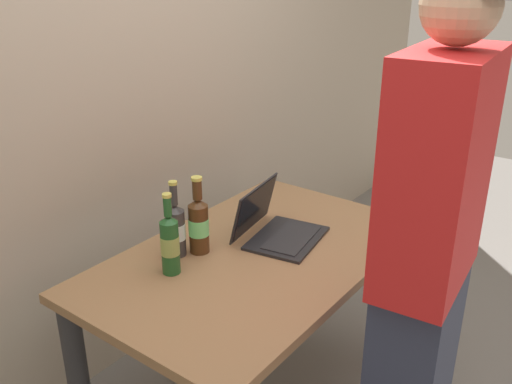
{
  "coord_description": "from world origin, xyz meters",
  "views": [
    {
      "loc": [
        -1.49,
        -1.12,
        1.77
      ],
      "look_at": [
        0.0,
        0.0,
        0.99
      ],
      "focal_mm": 39.0,
      "sensor_mm": 36.0,
      "label": 1
    }
  ],
  "objects_px": {
    "laptop": "(275,227)",
    "beer_bottle_green": "(170,243)",
    "beer_bottle_dark": "(199,223)",
    "beer_bottle_amber": "(176,228)",
    "person_figure": "(423,281)"
  },
  "relations": [
    {
      "from": "beer_bottle_amber",
      "to": "person_figure",
      "type": "distance_m",
      "value": 0.91
    },
    {
      "from": "beer_bottle_amber",
      "to": "beer_bottle_dark",
      "type": "xyz_separation_m",
      "value": [
        0.07,
        -0.05,
        0.01
      ]
    },
    {
      "from": "laptop",
      "to": "beer_bottle_amber",
      "type": "xyz_separation_m",
      "value": [
        -0.34,
        0.22,
        0.06
      ]
    },
    {
      "from": "laptop",
      "to": "beer_bottle_dark",
      "type": "height_order",
      "value": "beer_bottle_dark"
    },
    {
      "from": "laptop",
      "to": "beer_bottle_green",
      "type": "distance_m",
      "value": 0.47
    },
    {
      "from": "beer_bottle_dark",
      "to": "beer_bottle_green",
      "type": "distance_m",
      "value": 0.18
    },
    {
      "from": "person_figure",
      "to": "laptop",
      "type": "bearing_deg",
      "value": 70.36
    },
    {
      "from": "beer_bottle_dark",
      "to": "laptop",
      "type": "bearing_deg",
      "value": -31.14
    },
    {
      "from": "laptop",
      "to": "beer_bottle_dark",
      "type": "bearing_deg",
      "value": 148.86
    },
    {
      "from": "beer_bottle_amber",
      "to": "beer_bottle_green",
      "type": "relative_size",
      "value": 0.98
    },
    {
      "from": "laptop",
      "to": "beer_bottle_green",
      "type": "relative_size",
      "value": 1.22
    },
    {
      "from": "laptop",
      "to": "person_figure",
      "type": "height_order",
      "value": "person_figure"
    },
    {
      "from": "beer_bottle_amber",
      "to": "beer_bottle_dark",
      "type": "distance_m",
      "value": 0.09
    },
    {
      "from": "laptop",
      "to": "beer_bottle_green",
      "type": "xyz_separation_m",
      "value": [
        -0.45,
        0.14,
        0.07
      ]
    },
    {
      "from": "laptop",
      "to": "beer_bottle_green",
      "type": "bearing_deg",
      "value": 162.57
    }
  ]
}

